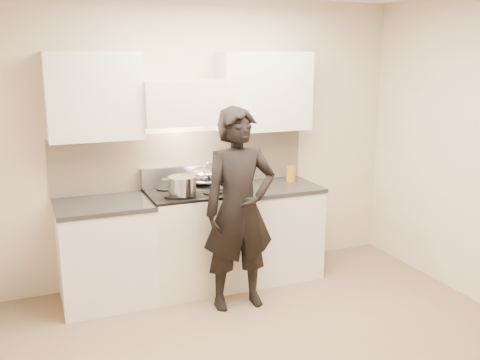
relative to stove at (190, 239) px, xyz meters
name	(u,v)px	position (x,y,z in m)	size (l,w,h in m)	color
ground_plane	(286,355)	(0.30, -1.42, -0.47)	(4.00, 4.00, 0.00)	#7D6750
room_shell	(260,135)	(0.24, -1.05, 1.12)	(4.04, 3.54, 2.70)	beige
stove	(190,239)	(0.00, 0.00, 0.00)	(0.76, 0.65, 0.96)	beige
counter_right	(269,230)	(0.83, 0.00, -0.01)	(0.92, 0.67, 0.92)	silver
counter_left	(106,252)	(-0.78, 0.00, -0.01)	(0.82, 0.67, 0.92)	silver
wok	(205,175)	(0.20, 0.13, 0.58)	(0.34, 0.42, 0.27)	#9FA0AE
stock_pot	(182,186)	(-0.10, -0.14, 0.57)	(0.35, 0.30, 0.17)	#9FA0AE
utensil_crock	(227,175)	(0.45, 0.19, 0.55)	(0.12, 0.12, 0.33)	#A9AAB6
spice_jar	(251,179)	(0.70, 0.16, 0.49)	(0.04, 0.04, 0.09)	orange
oil_glass	(291,174)	(1.10, 0.09, 0.53)	(0.09, 0.09, 0.16)	#A46418
person	(239,210)	(0.29, -0.53, 0.40)	(0.64, 0.42, 1.76)	black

